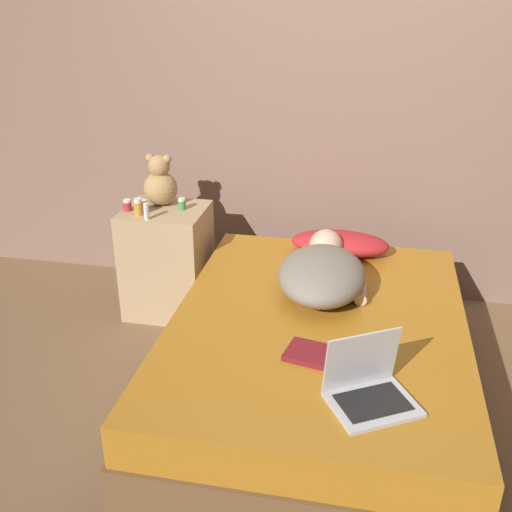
{
  "coord_description": "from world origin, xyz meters",
  "views": [
    {
      "loc": [
        0.19,
        -2.4,
        1.87
      ],
      "look_at": [
        -0.34,
        0.23,
        0.63
      ],
      "focal_mm": 42.0,
      "sensor_mm": 36.0,
      "label": 1
    }
  ],
  "objects_px": {
    "laptop": "(368,387)",
    "bottle_red": "(127,205)",
    "bottle_blue": "(143,206)",
    "pillow": "(340,243)",
    "person_lying": "(323,272)",
    "bottle_green": "(182,204)",
    "book": "(311,354)",
    "bottle_clear": "(146,212)",
    "teddy_bear": "(160,183)",
    "bottle_amber": "(138,207)"
  },
  "relations": [
    {
      "from": "pillow",
      "to": "laptop",
      "type": "xyz_separation_m",
      "value": [
        0.2,
        -1.29,
        -0.01
      ]
    },
    {
      "from": "teddy_bear",
      "to": "book",
      "type": "relative_size",
      "value": 1.31
    },
    {
      "from": "person_lying",
      "to": "laptop",
      "type": "distance_m",
      "value": 0.88
    },
    {
      "from": "person_lying",
      "to": "bottle_green",
      "type": "relative_size",
      "value": 11.58
    },
    {
      "from": "teddy_bear",
      "to": "bottle_amber",
      "type": "bearing_deg",
      "value": -109.09
    },
    {
      "from": "book",
      "to": "bottle_clear",
      "type": "bearing_deg",
      "value": 140.85
    },
    {
      "from": "pillow",
      "to": "bottle_green",
      "type": "bearing_deg",
      "value": -178.39
    },
    {
      "from": "bottle_clear",
      "to": "bottle_blue",
      "type": "xyz_separation_m",
      "value": [
        -0.07,
        0.13,
        -0.02
      ]
    },
    {
      "from": "bottle_clear",
      "to": "teddy_bear",
      "type": "bearing_deg",
      "value": 90.76
    },
    {
      "from": "person_lying",
      "to": "book",
      "type": "relative_size",
      "value": 3.35
    },
    {
      "from": "bottle_clear",
      "to": "bottle_amber",
      "type": "bearing_deg",
      "value": 140.06
    },
    {
      "from": "person_lying",
      "to": "bottle_clear",
      "type": "bearing_deg",
      "value": 164.7
    },
    {
      "from": "bottle_red",
      "to": "book",
      "type": "relative_size",
      "value": 0.29
    },
    {
      "from": "pillow",
      "to": "bottle_clear",
      "type": "relative_size",
      "value": 5.87
    },
    {
      "from": "person_lying",
      "to": "bottle_amber",
      "type": "bearing_deg",
      "value": 162.57
    },
    {
      "from": "pillow",
      "to": "bottle_green",
      "type": "height_order",
      "value": "bottle_green"
    },
    {
      "from": "laptop",
      "to": "bottle_red",
      "type": "height_order",
      "value": "bottle_red"
    },
    {
      "from": "bottle_blue",
      "to": "book",
      "type": "relative_size",
      "value": 0.26
    },
    {
      "from": "teddy_bear",
      "to": "bottle_amber",
      "type": "distance_m",
      "value": 0.22
    },
    {
      "from": "bottle_red",
      "to": "pillow",
      "type": "bearing_deg",
      "value": 5.07
    },
    {
      "from": "person_lying",
      "to": "bottle_blue",
      "type": "distance_m",
      "value": 1.14
    },
    {
      "from": "teddy_bear",
      "to": "book",
      "type": "bearing_deg",
      "value": -46.58
    },
    {
      "from": "bottle_green",
      "to": "book",
      "type": "bearing_deg",
      "value": -49.36
    },
    {
      "from": "laptop",
      "to": "bottle_amber",
      "type": "height_order",
      "value": "bottle_amber"
    },
    {
      "from": "teddy_bear",
      "to": "bottle_red",
      "type": "relative_size",
      "value": 4.56
    },
    {
      "from": "bottle_red",
      "to": "teddy_bear",
      "type": "bearing_deg",
      "value": 42.17
    },
    {
      "from": "laptop",
      "to": "bottle_clear",
      "type": "xyz_separation_m",
      "value": [
        -1.26,
        1.07,
        0.2
      ]
    },
    {
      "from": "person_lying",
      "to": "bottle_blue",
      "type": "relative_size",
      "value": 12.68
    },
    {
      "from": "teddy_bear",
      "to": "bottle_blue",
      "type": "height_order",
      "value": "teddy_bear"
    },
    {
      "from": "bottle_amber",
      "to": "bottle_red",
      "type": "distance_m",
      "value": 0.1
    },
    {
      "from": "book",
      "to": "person_lying",
      "type": "bearing_deg",
      "value": 91.43
    },
    {
      "from": "person_lying",
      "to": "bottle_blue",
      "type": "height_order",
      "value": "bottle_blue"
    },
    {
      "from": "laptop",
      "to": "teddy_bear",
      "type": "xyz_separation_m",
      "value": [
        -1.26,
        1.32,
        0.29
      ]
    },
    {
      "from": "bottle_amber",
      "to": "person_lying",
      "type": "bearing_deg",
      "value": -15.07
    },
    {
      "from": "book",
      "to": "bottle_blue",
      "type": "bearing_deg",
      "value": 138.72
    },
    {
      "from": "teddy_bear",
      "to": "bottle_red",
      "type": "xyz_separation_m",
      "value": [
        -0.16,
        -0.14,
        -0.1
      ]
    },
    {
      "from": "bottle_clear",
      "to": "book",
      "type": "bearing_deg",
      "value": -39.15
    },
    {
      "from": "person_lying",
      "to": "bottle_clear",
      "type": "relative_size",
      "value": 8.28
    },
    {
      "from": "bottle_clear",
      "to": "bottle_amber",
      "type": "relative_size",
      "value": 0.97
    },
    {
      "from": "bottle_green",
      "to": "bottle_clear",
      "type": "bearing_deg",
      "value": -126.4
    },
    {
      "from": "person_lying",
      "to": "book",
      "type": "height_order",
      "value": "person_lying"
    },
    {
      "from": "bottle_blue",
      "to": "pillow",
      "type": "bearing_deg",
      "value": 4.55
    },
    {
      "from": "teddy_bear",
      "to": "book",
      "type": "height_order",
      "value": "teddy_bear"
    },
    {
      "from": "pillow",
      "to": "person_lying",
      "type": "relative_size",
      "value": 0.71
    },
    {
      "from": "bottle_amber",
      "to": "bottle_red",
      "type": "bearing_deg",
      "value": 149.83
    },
    {
      "from": "pillow",
      "to": "person_lying",
      "type": "distance_m",
      "value": 0.45
    },
    {
      "from": "bottle_blue",
      "to": "bottle_green",
      "type": "bearing_deg",
      "value": 16.68
    },
    {
      "from": "pillow",
      "to": "bottle_green",
      "type": "distance_m",
      "value": 0.93
    },
    {
      "from": "laptop",
      "to": "bottle_green",
      "type": "xyz_separation_m",
      "value": [
        -1.12,
        1.26,
        0.19
      ]
    },
    {
      "from": "bottle_clear",
      "to": "bottle_amber",
      "type": "xyz_separation_m",
      "value": [
        -0.07,
        0.06,
        0.0
      ]
    }
  ]
}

